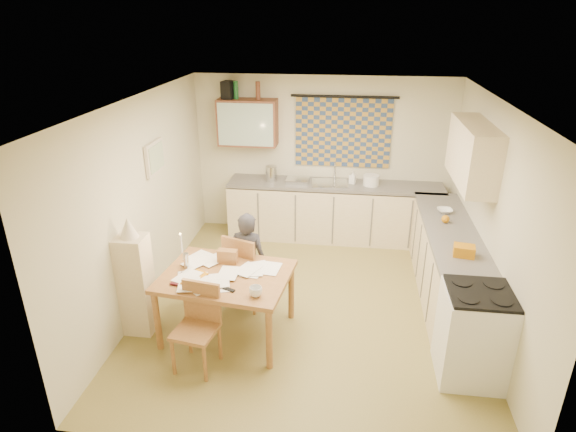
# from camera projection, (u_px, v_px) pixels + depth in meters

# --- Properties ---
(floor) EXTENTS (4.00, 4.50, 0.02)m
(floor) POSITION_uv_depth(u_px,v_px,m) (308.00, 304.00, 6.01)
(floor) COLOR olive
(floor) RESTS_ON ground
(ceiling) EXTENTS (4.00, 4.50, 0.02)m
(ceiling) POSITION_uv_depth(u_px,v_px,m) (312.00, 100.00, 5.02)
(ceiling) COLOR white
(ceiling) RESTS_ON floor
(wall_back) EXTENTS (4.00, 0.02, 2.50)m
(wall_back) POSITION_uv_depth(u_px,v_px,m) (323.00, 157.00, 7.57)
(wall_back) COLOR beige
(wall_back) RESTS_ON floor
(wall_front) EXTENTS (4.00, 0.02, 2.50)m
(wall_front) POSITION_uv_depth(u_px,v_px,m) (282.00, 331.00, 3.45)
(wall_front) COLOR beige
(wall_front) RESTS_ON floor
(wall_left) EXTENTS (0.02, 4.50, 2.50)m
(wall_left) POSITION_uv_depth(u_px,v_px,m) (143.00, 203.00, 5.75)
(wall_left) COLOR beige
(wall_left) RESTS_ON floor
(wall_right) EXTENTS (0.02, 4.50, 2.50)m
(wall_right) POSITION_uv_depth(u_px,v_px,m) (492.00, 221.00, 5.27)
(wall_right) COLOR beige
(wall_right) RESTS_ON floor
(window_blind) EXTENTS (1.45, 0.03, 1.05)m
(window_blind) POSITION_uv_depth(u_px,v_px,m) (343.00, 133.00, 7.34)
(window_blind) COLOR navy
(window_blind) RESTS_ON wall_back
(curtain_rod) EXTENTS (1.60, 0.04, 0.04)m
(curtain_rod) POSITION_uv_depth(u_px,v_px,m) (345.00, 97.00, 7.11)
(curtain_rod) COLOR black
(curtain_rod) RESTS_ON wall_back
(wall_cabinet) EXTENTS (0.90, 0.34, 0.70)m
(wall_cabinet) POSITION_uv_depth(u_px,v_px,m) (248.00, 122.00, 7.33)
(wall_cabinet) COLOR brown
(wall_cabinet) RESTS_ON wall_back
(wall_cabinet_glass) EXTENTS (0.84, 0.02, 0.64)m
(wall_cabinet_glass) POSITION_uv_depth(u_px,v_px,m) (245.00, 125.00, 7.17)
(wall_cabinet_glass) COLOR #99B2A5
(wall_cabinet_glass) RESTS_ON wall_back
(upper_cabinet_right) EXTENTS (0.34, 1.30, 0.70)m
(upper_cabinet_right) POSITION_uv_depth(u_px,v_px,m) (473.00, 153.00, 5.56)
(upper_cabinet_right) COLOR beige
(upper_cabinet_right) RESTS_ON wall_right
(framed_print) EXTENTS (0.04, 0.50, 0.40)m
(framed_print) POSITION_uv_depth(u_px,v_px,m) (155.00, 157.00, 5.94)
(framed_print) COLOR beige
(framed_print) RESTS_ON wall_left
(print_canvas) EXTENTS (0.01, 0.42, 0.32)m
(print_canvas) POSITION_uv_depth(u_px,v_px,m) (157.00, 158.00, 5.93)
(print_canvas) COLOR silver
(print_canvas) RESTS_ON wall_left
(counter_back) EXTENTS (3.30, 0.62, 0.92)m
(counter_back) POSITION_uv_depth(u_px,v_px,m) (334.00, 212.00, 7.58)
(counter_back) COLOR beige
(counter_back) RESTS_ON floor
(counter_right) EXTENTS (0.62, 2.95, 0.92)m
(counter_right) POSITION_uv_depth(u_px,v_px,m) (449.00, 271.00, 5.86)
(counter_right) COLOR beige
(counter_right) RESTS_ON floor
(stove) EXTENTS (0.62, 0.62, 0.96)m
(stove) POSITION_uv_depth(u_px,v_px,m) (473.00, 334.00, 4.66)
(stove) COLOR white
(stove) RESTS_ON floor
(sink) EXTENTS (0.59, 0.50, 0.10)m
(sink) POSITION_uv_depth(u_px,v_px,m) (330.00, 186.00, 7.42)
(sink) COLOR silver
(sink) RESTS_ON counter_back
(tap) EXTENTS (0.04, 0.04, 0.28)m
(tap) POSITION_uv_depth(u_px,v_px,m) (335.00, 171.00, 7.50)
(tap) COLOR silver
(tap) RESTS_ON counter_back
(dish_rack) EXTENTS (0.36, 0.31, 0.06)m
(dish_rack) POSITION_uv_depth(u_px,v_px,m) (298.00, 180.00, 7.45)
(dish_rack) COLOR silver
(dish_rack) RESTS_ON counter_back
(kettle) EXTENTS (0.21, 0.21, 0.24)m
(kettle) POSITION_uv_depth(u_px,v_px,m) (271.00, 174.00, 7.46)
(kettle) COLOR silver
(kettle) RESTS_ON counter_back
(mixing_bowl) EXTENTS (0.27, 0.27, 0.16)m
(mixing_bowl) POSITION_uv_depth(u_px,v_px,m) (371.00, 180.00, 7.30)
(mixing_bowl) COLOR white
(mixing_bowl) RESTS_ON counter_back
(soap_bottle) EXTENTS (0.15, 0.15, 0.20)m
(soap_bottle) POSITION_uv_depth(u_px,v_px,m) (353.00, 177.00, 7.37)
(soap_bottle) COLOR white
(soap_bottle) RESTS_ON counter_back
(bowl) EXTENTS (0.23, 0.23, 0.05)m
(bowl) POSITION_uv_depth(u_px,v_px,m) (445.00, 211.00, 6.33)
(bowl) COLOR white
(bowl) RESTS_ON counter_right
(orange_bag) EXTENTS (0.24, 0.19, 0.12)m
(orange_bag) POSITION_uv_depth(u_px,v_px,m) (464.00, 251.00, 5.20)
(orange_bag) COLOR #C0750A
(orange_bag) RESTS_ON counter_right
(fruit_orange) EXTENTS (0.10, 0.10, 0.10)m
(fruit_orange) POSITION_uv_depth(u_px,v_px,m) (445.00, 219.00, 6.01)
(fruit_orange) COLOR #C0750A
(fruit_orange) RESTS_ON counter_right
(speaker) EXTENTS (0.20, 0.23, 0.26)m
(speaker) POSITION_uv_depth(u_px,v_px,m) (228.00, 90.00, 7.17)
(speaker) COLOR black
(speaker) RESTS_ON wall_cabinet
(bottle_green) EXTENTS (0.08, 0.08, 0.26)m
(bottle_green) POSITION_uv_depth(u_px,v_px,m) (236.00, 90.00, 7.16)
(bottle_green) COLOR #195926
(bottle_green) RESTS_ON wall_cabinet
(bottle_brown) EXTENTS (0.08, 0.08, 0.26)m
(bottle_brown) POSITION_uv_depth(u_px,v_px,m) (258.00, 91.00, 7.12)
(bottle_brown) COLOR brown
(bottle_brown) RESTS_ON wall_cabinet
(dining_table) EXTENTS (1.47, 1.18, 0.75)m
(dining_table) POSITION_uv_depth(u_px,v_px,m) (227.00, 303.00, 5.33)
(dining_table) COLOR brown
(dining_table) RESTS_ON floor
(chair_far) EXTENTS (0.56, 0.56, 0.97)m
(chair_far) POSITION_uv_depth(u_px,v_px,m) (248.00, 283.00, 5.90)
(chair_far) COLOR brown
(chair_far) RESTS_ON floor
(chair_near) EXTENTS (0.47, 0.47, 0.90)m
(chair_near) POSITION_uv_depth(u_px,v_px,m) (197.00, 343.00, 4.86)
(chair_near) COLOR brown
(chair_near) RESTS_ON floor
(person) EXTENTS (0.49, 0.36, 1.24)m
(person) POSITION_uv_depth(u_px,v_px,m) (248.00, 261.00, 5.72)
(person) COLOR black
(person) RESTS_ON floor
(shelf_stand) EXTENTS (0.32, 0.30, 1.17)m
(shelf_stand) POSITION_uv_depth(u_px,v_px,m) (136.00, 285.00, 5.30)
(shelf_stand) COLOR beige
(shelf_stand) RESTS_ON floor
(lampshade) EXTENTS (0.20, 0.20, 0.22)m
(lampshade) POSITION_uv_depth(u_px,v_px,m) (128.00, 228.00, 5.02)
(lampshade) COLOR beige
(lampshade) RESTS_ON shelf_stand
(letter_rack) EXTENTS (0.22, 0.11, 0.16)m
(letter_rack) POSITION_uv_depth(u_px,v_px,m) (228.00, 256.00, 5.39)
(letter_rack) COLOR brown
(letter_rack) RESTS_ON dining_table
(mug) EXTENTS (0.16, 0.16, 0.10)m
(mug) POSITION_uv_depth(u_px,v_px,m) (256.00, 292.00, 4.77)
(mug) COLOR white
(mug) RESTS_ON dining_table
(magazine) EXTENTS (0.27, 0.32, 0.02)m
(magazine) POSITION_uv_depth(u_px,v_px,m) (176.00, 278.00, 5.09)
(magazine) COLOR maroon
(magazine) RESTS_ON dining_table
(book) EXTENTS (0.40, 0.41, 0.02)m
(book) POSITION_uv_depth(u_px,v_px,m) (189.00, 274.00, 5.18)
(book) COLOR #C0750A
(book) RESTS_ON dining_table
(orange_box) EXTENTS (0.13, 0.09, 0.04)m
(orange_box) POSITION_uv_depth(u_px,v_px,m) (187.00, 284.00, 4.97)
(orange_box) COLOR #C0750A
(orange_box) RESTS_ON dining_table
(eyeglasses) EXTENTS (0.14, 0.09, 0.02)m
(eyeglasses) POSITION_uv_depth(u_px,v_px,m) (229.00, 290.00, 4.89)
(eyeglasses) COLOR black
(eyeglasses) RESTS_ON dining_table
(candle_holder) EXTENTS (0.08, 0.08, 0.18)m
(candle_holder) POSITION_uv_depth(u_px,v_px,m) (186.00, 261.00, 5.28)
(candle_holder) COLOR silver
(candle_holder) RESTS_ON dining_table
(candle) EXTENTS (0.03, 0.03, 0.22)m
(candle) POSITION_uv_depth(u_px,v_px,m) (181.00, 244.00, 5.22)
(candle) COLOR white
(candle) RESTS_ON dining_table
(candle_flame) EXTENTS (0.02, 0.02, 0.02)m
(candle_flame) POSITION_uv_depth(u_px,v_px,m) (180.00, 234.00, 5.16)
(candle_flame) COLOR #FFCC66
(candle_flame) RESTS_ON dining_table
(papers) EXTENTS (1.14, 0.98, 0.03)m
(papers) POSITION_uv_depth(u_px,v_px,m) (219.00, 273.00, 5.18)
(papers) COLOR white
(papers) RESTS_ON dining_table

